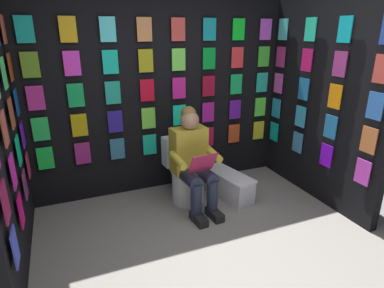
% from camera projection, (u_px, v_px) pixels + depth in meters
% --- Properties ---
extents(ground_plane, '(30.00, 30.00, 0.00)m').
position_uv_depth(ground_plane, '(232.00, 275.00, 2.78)').
color(ground_plane, gray).
extents(display_wall_back, '(3.33, 0.14, 2.35)m').
position_uv_depth(display_wall_back, '(162.00, 98.00, 4.04)').
color(display_wall_back, black).
rests_on(display_wall_back, ground).
extents(display_wall_left, '(0.14, 1.85, 2.35)m').
position_uv_depth(display_wall_left, '(323.00, 102.00, 3.79)').
color(display_wall_left, black).
rests_on(display_wall_left, ground).
extents(display_wall_right, '(0.14, 1.85, 2.35)m').
position_uv_depth(display_wall_right, '(0.00, 136.00, 2.60)').
color(display_wall_right, black).
rests_on(display_wall_right, ground).
extents(toilet, '(0.42, 0.57, 0.77)m').
position_uv_depth(toilet, '(185.00, 174.00, 3.93)').
color(toilet, white).
rests_on(toilet, ground).
extents(person_reading, '(0.55, 0.71, 1.19)m').
position_uv_depth(person_reading, '(193.00, 160.00, 3.65)').
color(person_reading, gold).
rests_on(person_reading, ground).
extents(comic_longbox_near, '(0.43, 0.76, 0.31)m').
position_uv_depth(comic_longbox_near, '(228.00, 185.00, 4.05)').
color(comic_longbox_near, silver).
rests_on(comic_longbox_near, ground).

